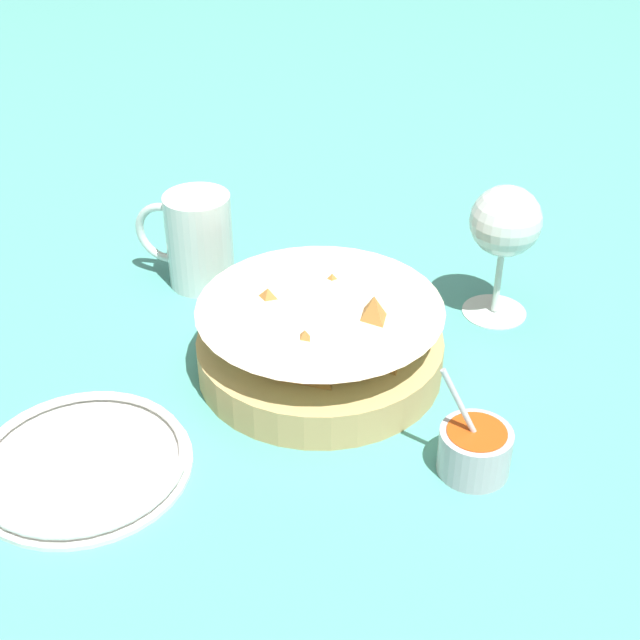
% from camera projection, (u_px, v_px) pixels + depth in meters
% --- Properties ---
extents(ground_plane, '(4.00, 4.00, 0.00)m').
position_uv_depth(ground_plane, '(334.00, 376.00, 0.86)').
color(ground_plane, teal).
extents(food_basket, '(0.24, 0.24, 0.10)m').
position_uv_depth(food_basket, '(320.00, 341.00, 0.85)').
color(food_basket, tan).
rests_on(food_basket, ground_plane).
extents(sauce_cup, '(0.07, 0.06, 0.10)m').
position_uv_depth(sauce_cup, '(475.00, 449.00, 0.74)').
color(sauce_cup, '#B7B7BC').
rests_on(sauce_cup, ground_plane).
extents(wine_glass, '(0.07, 0.07, 0.15)m').
position_uv_depth(wine_glass, '(505.00, 226.00, 0.89)').
color(wine_glass, silver).
rests_on(wine_glass, ground_plane).
extents(beer_mug, '(0.11, 0.07, 0.11)m').
position_uv_depth(beer_mug, '(198.00, 243.00, 0.97)').
color(beer_mug, silver).
rests_on(beer_mug, ground_plane).
extents(side_plate, '(0.18, 0.18, 0.01)m').
position_uv_depth(side_plate, '(83.00, 462.00, 0.75)').
color(side_plate, white).
rests_on(side_plate, ground_plane).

